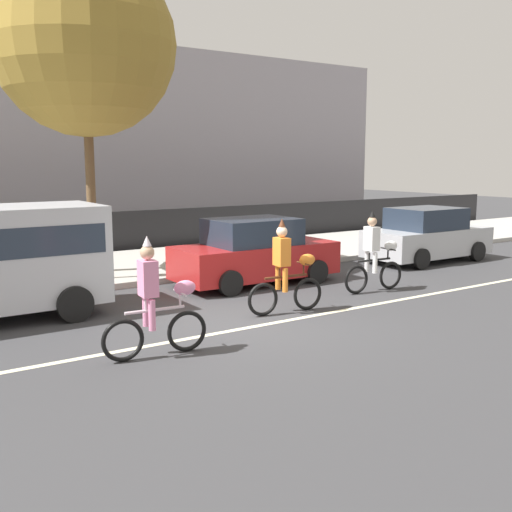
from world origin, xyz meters
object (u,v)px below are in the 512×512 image
object	(u,v)px
parked_car_silver	(427,236)
parked_car_red	(255,253)
parade_cyclist_pink	(156,304)
parade_cyclist_orange	(287,272)
parade_cyclist_zebra	(375,256)

from	to	relation	value
parked_car_silver	parked_car_red	xyz separation A→B (m)	(-6.27, 0.10, 0.00)
parade_cyclist_pink	parade_cyclist_orange	distance (m)	3.48
parade_cyclist_pink	parked_car_silver	bearing A→B (deg)	19.34
parade_cyclist_orange	parked_car_silver	distance (m)	7.84
parade_cyclist_orange	parade_cyclist_zebra	distance (m)	2.96
parade_cyclist_orange	parked_car_silver	size ratio (longest dim) A/B	0.47
parade_cyclist_pink	parked_car_silver	distance (m)	11.33
parade_cyclist_orange	parade_cyclist_zebra	size ratio (longest dim) A/B	1.00
parked_car_red	parade_cyclist_zebra	bearing A→B (deg)	-51.77
parade_cyclist_orange	parade_cyclist_zebra	world-z (taller)	same
parked_car_silver	parade_cyclist_pink	bearing A→B (deg)	-160.66
parade_cyclist_zebra	parked_car_red	bearing A→B (deg)	128.23
parade_cyclist_orange	parade_cyclist_zebra	bearing A→B (deg)	9.12
parade_cyclist_orange	parked_car_red	world-z (taller)	parade_cyclist_orange
parade_cyclist_pink	parade_cyclist_orange	xyz separation A→B (m)	(3.32, 1.06, 0.00)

